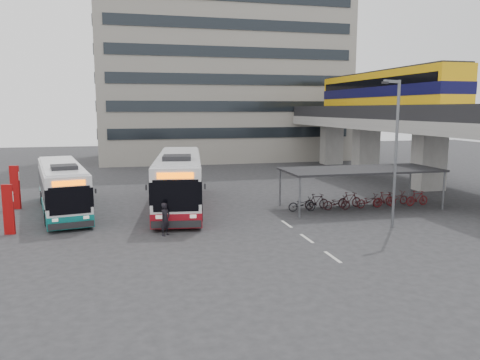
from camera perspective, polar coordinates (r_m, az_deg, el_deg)
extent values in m
plane|color=#28282B|center=(25.42, 0.35, -5.72)|extent=(120.00, 120.00, 0.00)
cube|color=gray|center=(39.49, 22.02, 2.20)|extent=(2.20, 1.60, 4.60)
cube|color=gray|center=(47.94, 15.08, 3.56)|extent=(2.20, 1.60, 4.60)
cube|color=gray|center=(55.07, 11.10, 4.32)|extent=(2.20, 1.60, 4.60)
cube|color=gray|center=(42.62, 19.10, 6.49)|extent=(8.00, 32.00, 0.90)
cube|color=black|center=(40.71, 14.68, 8.01)|extent=(0.35, 32.00, 1.10)
cube|color=black|center=(44.73, 23.25, 7.63)|extent=(0.35, 32.00, 1.10)
cube|color=#E0A50D|center=(45.28, 17.12, 9.92)|extent=(2.90, 20.00, 3.90)
cube|color=#0A0935|center=(45.29, 17.13, 10.17)|extent=(2.98, 20.02, 0.90)
cube|color=black|center=(45.32, 17.17, 11.18)|extent=(2.96, 19.20, 0.70)
cube|color=black|center=(45.38, 17.23, 12.38)|extent=(2.70, 19.60, 0.25)
cylinder|color=#595B60|center=(30.70, 4.90, -0.96)|extent=(0.12, 0.12, 2.40)
cylinder|color=#595B60|center=(34.93, 20.02, -0.28)|extent=(0.12, 0.12, 2.40)
cylinder|color=#595B60|center=(27.37, 7.29, -2.18)|extent=(0.12, 0.12, 2.40)
cylinder|color=#595B60|center=(32.03, 23.56, -1.25)|extent=(0.12, 0.12, 2.40)
cube|color=black|center=(30.77, 14.52, 1.23)|extent=(10.00, 4.00, 0.12)
imported|color=black|center=(29.44, 7.47, -2.90)|extent=(1.71, 0.60, 0.90)
imported|color=black|center=(29.86, 9.53, -2.69)|extent=(1.66, 0.47, 1.00)
imported|color=black|center=(30.33, 11.51, -2.66)|extent=(1.71, 0.60, 0.90)
imported|color=black|center=(30.82, 13.44, -2.45)|extent=(1.66, 0.47, 1.00)
imported|color=#350C0F|center=(31.36, 15.30, -2.42)|extent=(1.71, 0.60, 0.90)
imported|color=#3F0C0F|center=(31.91, 17.11, -2.22)|extent=(1.66, 0.47, 1.00)
imported|color=#490C0F|center=(32.51, 18.84, -2.20)|extent=(1.71, 0.60, 0.90)
imported|color=#540C0F|center=(33.13, 20.51, -2.00)|extent=(1.66, 0.47, 1.00)
cube|color=gray|center=(61.39, -2.38, 14.44)|extent=(30.00, 15.00, 25.00)
cube|color=beige|center=(20.77, 11.24, -9.19)|extent=(0.15, 1.60, 0.01)
cube|color=beige|center=(23.40, 8.14, -7.06)|extent=(0.15, 1.60, 0.01)
cube|color=beige|center=(26.12, 5.71, -5.36)|extent=(0.15, 1.60, 0.01)
cube|color=white|center=(30.27, -7.43, 0.20)|extent=(4.32, 12.70, 2.85)
cube|color=maroon|center=(30.49, -7.39, -2.26)|extent=(4.36, 12.74, 0.78)
cube|color=black|center=(30.25, -7.44, 0.44)|extent=(4.38, 12.73, 1.19)
cube|color=#FF6000|center=(23.96, -7.90, 0.53)|extent=(1.85, 0.33, 0.31)
cube|color=black|center=(26.98, -7.69, 2.70)|extent=(1.80, 1.86, 0.29)
cylinder|color=black|center=(26.68, -10.29, -4.02)|extent=(0.45, 1.07, 1.04)
cylinder|color=black|center=(33.92, -5.13, -1.21)|extent=(0.45, 1.07, 1.04)
cube|color=white|center=(30.82, -20.88, -0.62)|extent=(4.33, 11.05, 2.48)
cube|color=#0B6864|center=(31.01, -20.77, -2.72)|extent=(4.38, 11.10, 0.68)
cube|color=black|center=(30.80, -20.89, -0.42)|extent=(4.40, 11.08, 1.04)
cube|color=#FF6000|center=(25.35, -20.14, -0.37)|extent=(1.59, 0.39, 0.27)
cube|color=black|center=(27.95, -20.65, 1.46)|extent=(1.63, 1.68, 0.25)
cylinder|color=black|center=(27.59, -22.46, -4.28)|extent=(0.44, 0.94, 0.90)
cylinder|color=black|center=(34.07, -19.34, -1.74)|extent=(0.44, 0.94, 0.90)
imported|color=black|center=(23.82, -9.09, -4.74)|extent=(0.71, 0.72, 1.67)
cylinder|color=#595B60|center=(26.07, 18.45, 2.90)|extent=(0.16, 0.16, 7.80)
cube|color=#595B60|center=(25.53, 18.05, 11.36)|extent=(1.15, 0.54, 0.15)
cube|color=black|center=(25.11, 17.27, 11.27)|extent=(0.38, 0.28, 0.12)
cube|color=#9F090A|center=(26.38, -26.39, -3.25)|extent=(0.53, 0.23, 2.57)
cube|color=white|center=(26.26, -26.49, -1.82)|extent=(0.56, 0.12, 0.51)
cube|color=#9F090A|center=(32.85, -25.72, -0.82)|extent=(0.58, 0.32, 2.78)
cube|color=white|center=(32.75, -25.80, 0.42)|extent=(0.59, 0.21, 0.56)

